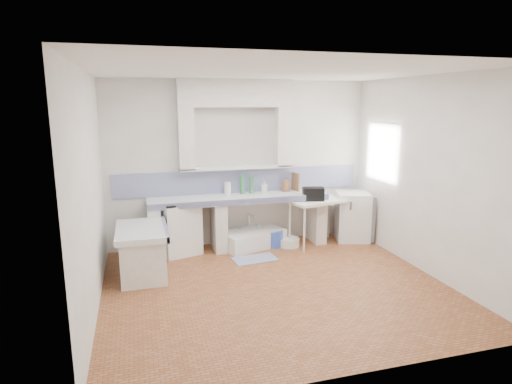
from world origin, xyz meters
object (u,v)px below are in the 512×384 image
object	(u,v)px
sink	(252,239)
fridge	(352,216)
side_table	(317,222)
stove	(179,228)

from	to	relation	value
sink	fridge	size ratio (longest dim) A/B	1.23
side_table	sink	bearing A→B (deg)	155.94
fridge	sink	bearing A→B (deg)	-167.53
fridge	stove	bearing A→B (deg)	-166.41
sink	stove	bearing A→B (deg)	159.54
side_table	fridge	bearing A→B (deg)	-6.76
side_table	fridge	xyz separation A→B (m)	(0.71, 0.09, 0.03)
side_table	fridge	distance (m)	0.72
stove	fridge	distance (m)	3.06
sink	fridge	bearing A→B (deg)	-23.25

